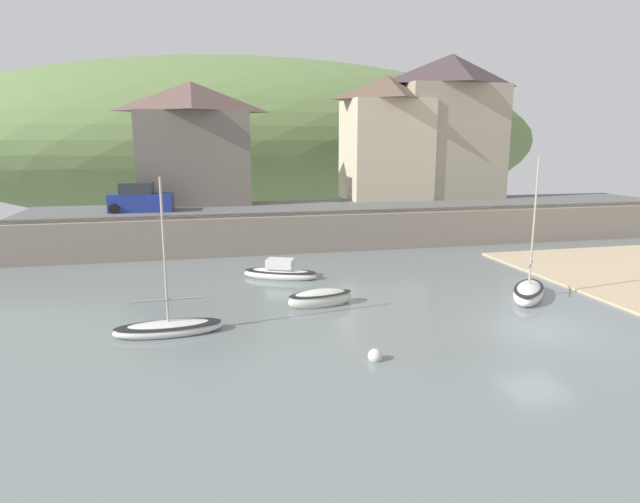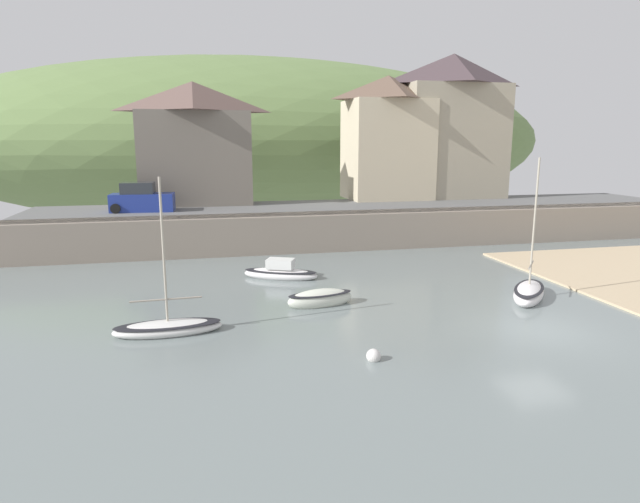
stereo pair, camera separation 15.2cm
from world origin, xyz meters
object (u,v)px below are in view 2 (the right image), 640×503
Objects in this scene: sailboat_nearest_shore at (320,299)px; parked_car_near_slipway at (142,199)px; sailboat_white_hull at (281,273)px; waterfront_building_right at (451,126)px; waterfront_building_centre at (387,137)px; dinghy_open_wooden at (529,292)px; mooring_buoy at (374,356)px; motorboat_with_cabin at (168,327)px; waterfront_building_left at (195,142)px.

sailboat_nearest_shore is 18.31m from parked_car_near_slipway.
waterfront_building_right is at bearing 66.64° from sailboat_white_hull.
waterfront_building_centre reaches higher than dinghy_open_wooden.
waterfront_building_right is at bearing 23.18° from dinghy_open_wooden.
waterfront_building_right is 31.85m from mooring_buoy.
mooring_buoy is (-9.11, -5.16, -0.16)m from dinghy_open_wooden.
waterfront_building_centre reaches higher than parked_car_near_slipway.
parked_car_near_slipway is at bearing 112.31° from mooring_buoy.
mooring_buoy is (-15.43, -26.64, -8.16)m from waterfront_building_right.
parked_car_near_slipway is 24.12m from mooring_buoy.
motorboat_with_cabin is at bearing -134.46° from waterfront_building_right.
waterfront_building_left is 0.77× the size of waterfront_building_right.
waterfront_building_right reaches higher than sailboat_nearest_shore.
motorboat_with_cabin is 15.82m from dinghy_open_wooden.
waterfront_building_left is 1.37× the size of dinghy_open_wooden.
waterfront_building_left is at bearing 101.55° from mooring_buoy.
dinghy_open_wooden reaches higher than sailboat_nearest_shore.
sailboat_white_hull is (-11.18, -15.24, -7.08)m from waterfront_building_centre.
sailboat_white_hull is (-0.97, 5.09, 0.01)m from sailboat_nearest_shore.
dinghy_open_wooden reaches higher than mooring_buoy.
sailboat_nearest_shore is 0.76× the size of sailboat_white_hull.
waterfront_building_right reaches higher than mooring_buoy.
sailboat_nearest_shore is (-9.47, 1.14, -0.02)m from dinghy_open_wooden.
mooring_buoy is (0.36, -6.30, -0.14)m from sailboat_nearest_shore.
waterfront_building_left is at bearing 73.72° from dinghy_open_wooden.
sailboat_white_hull is at bearing -126.27° from waterfront_building_centre.
waterfront_building_left is at bearing 84.46° from motorboat_with_cabin.
waterfront_building_right is 32.57m from motorboat_with_cabin.
waterfront_building_left is 28.03m from mooring_buoy.
motorboat_with_cabin is at bearing -169.95° from sailboat_nearest_shore.
dinghy_open_wooden reaches higher than motorboat_with_cabin.
motorboat_with_cabin is at bearing -78.78° from parked_car_near_slipway.
parked_car_near_slipway reaches higher than sailboat_nearest_shore.
dinghy_open_wooden is at bearing -91.98° from waterfront_building_centre.
motorboat_with_cabin is 7.84m from mooring_buoy.
waterfront_building_centre is 20.19m from sailboat_white_hull.
motorboat_with_cabin is 1.41× the size of parked_car_near_slipway.
dinghy_open_wooden is at bearing -6.47° from sailboat_white_hull.
dinghy_open_wooden is at bearing 29.55° from mooring_buoy.
parked_car_near_slipway is at bearing 150.19° from sailboat_white_hull.
waterfront_building_left reaches higher than parked_car_near_slipway.
sailboat_white_hull is at bearing -137.72° from waterfront_building_right.
waterfront_building_left is 6.90m from parked_car_near_slipway.
motorboat_with_cabin is at bearing -126.27° from waterfront_building_centre.
motorboat_with_cabin reaches higher than parked_car_near_slipway.
waterfront_building_right is at bearing 59.91° from mooring_buoy.
dinghy_open_wooden is 10.47m from mooring_buoy.
sailboat_nearest_shore is at bearing 122.74° from dinghy_open_wooden.
waterfront_building_left is at bearing -180.00° from waterfront_building_centre.
sailboat_nearest_shore is at bearing 16.71° from motorboat_with_cabin.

